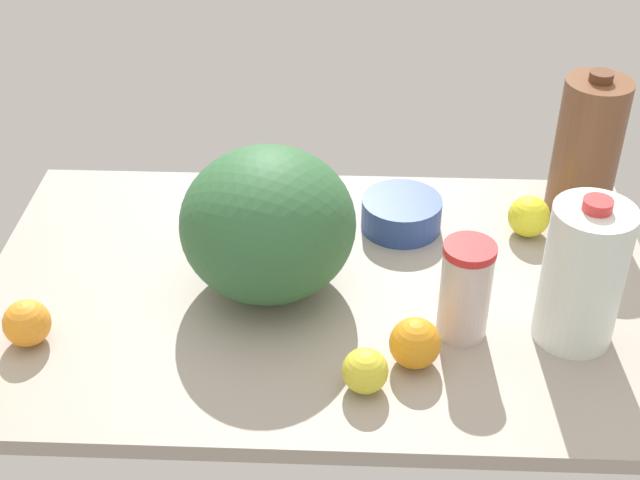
# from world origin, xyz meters

# --- Properties ---
(countertop) EXTENTS (1.20, 0.76, 0.03)m
(countertop) POSITION_xyz_m (0.00, 0.00, 0.01)
(countertop) COLOR #A59A8F
(countertop) RESTS_ON ground
(watermelon) EXTENTS (0.30, 0.30, 0.26)m
(watermelon) POSITION_xyz_m (-0.09, 0.00, 0.16)
(watermelon) COLOR #326539
(watermelon) RESTS_ON countertop
(chocolate_milk_jug) EXTENTS (0.13, 0.13, 0.29)m
(chocolate_milk_jug) POSITION_xyz_m (0.51, 0.29, 0.17)
(chocolate_milk_jug) COLOR brown
(chocolate_milk_jug) RESTS_ON countertop
(milk_jug) EXTENTS (0.13, 0.13, 0.26)m
(milk_jug) POSITION_xyz_m (0.42, -0.11, 0.15)
(milk_jug) COLOR white
(milk_jug) RESTS_ON countertop
(mixing_bowl) EXTENTS (0.15, 0.15, 0.06)m
(mixing_bowl) POSITION_xyz_m (0.15, 0.19, 0.06)
(mixing_bowl) COLOR navy
(mixing_bowl) RESTS_ON countertop
(tumbler_cup) EXTENTS (0.08, 0.08, 0.18)m
(tumbler_cup) POSITION_xyz_m (0.24, -0.11, 0.12)
(tumbler_cup) COLOR beige
(tumbler_cup) RESTS_ON countertop
(orange_beside_bowl) EXTENTS (0.08, 0.08, 0.08)m
(orange_beside_bowl) POSITION_xyz_m (0.16, -0.19, 0.07)
(orange_beside_bowl) COLOR orange
(orange_beside_bowl) RESTS_ON countertop
(lemon_near_front) EXTENTS (0.08, 0.08, 0.08)m
(lemon_near_front) POSITION_xyz_m (0.39, 0.18, 0.07)
(lemon_near_front) COLOR yellow
(lemon_near_front) RESTS_ON countertop
(orange_loose) EXTENTS (0.08, 0.08, 0.08)m
(orange_loose) POSITION_xyz_m (-0.47, -0.17, 0.07)
(orange_loose) COLOR orange
(orange_loose) RESTS_ON countertop
(lemon_by_jug) EXTENTS (0.07, 0.07, 0.07)m
(lemon_by_jug) POSITION_xyz_m (0.08, -0.25, 0.07)
(lemon_by_jug) COLOR yellow
(lemon_by_jug) RESTS_ON countertop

